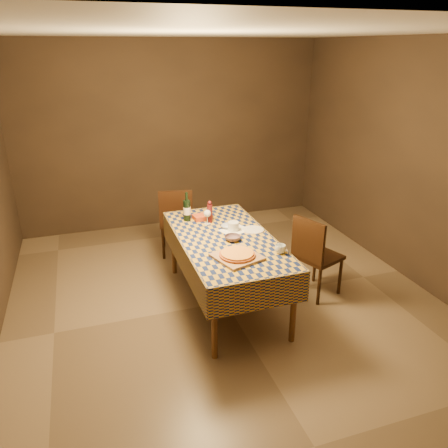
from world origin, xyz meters
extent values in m
plane|color=brown|center=(0.00, 0.00, 0.00)|extent=(5.00, 5.00, 0.00)
plane|color=white|center=(0.00, 0.00, 2.70)|extent=(5.00, 5.00, 0.00)
cube|color=#34271D|center=(0.00, 2.50, 1.35)|extent=(4.50, 0.10, 2.70)
cube|color=#34271D|center=(0.00, -2.50, 1.35)|extent=(4.50, 0.10, 2.70)
cube|color=#34271D|center=(2.25, 0.00, 1.35)|extent=(0.10, 5.00, 2.70)
cylinder|color=brown|center=(-0.38, -0.83, 0.38)|extent=(0.06, 0.06, 0.75)
cylinder|color=brown|center=(0.38, -0.83, 0.38)|extent=(0.06, 0.06, 0.75)
cylinder|color=brown|center=(-0.38, 0.83, 0.38)|extent=(0.06, 0.06, 0.75)
cylinder|color=brown|center=(0.38, 0.83, 0.38)|extent=(0.06, 0.06, 0.75)
cube|color=brown|center=(0.00, 0.00, 0.74)|extent=(0.90, 1.80, 0.03)
cube|color=brown|center=(0.00, 0.00, 0.76)|extent=(0.92, 1.82, 0.02)
cube|color=brown|center=(0.00, -0.92, 0.62)|extent=(0.94, 0.01, 0.30)
cube|color=brown|center=(0.00, 0.92, 0.62)|extent=(0.94, 0.01, 0.30)
cube|color=brown|center=(-0.47, 0.00, 0.62)|extent=(0.01, 1.84, 0.30)
cube|color=brown|center=(0.47, 0.00, 0.62)|extent=(0.01, 1.84, 0.30)
cube|color=#A3764C|center=(-0.05, -0.47, 0.78)|extent=(0.48, 0.48, 0.02)
cylinder|color=#A64B1B|center=(-0.05, -0.47, 0.80)|extent=(0.39, 0.39, 0.02)
cylinder|color=orange|center=(-0.05, -0.47, 0.82)|extent=(0.36, 0.36, 0.01)
cylinder|color=#4D1214|center=(-0.03, 0.45, 0.87)|extent=(0.07, 0.07, 0.21)
sphere|color=#4D1214|center=(-0.03, 0.45, 1.00)|extent=(0.05, 0.05, 0.05)
imported|color=#5D464E|center=(0.04, -0.09, 0.80)|extent=(0.20, 0.20, 0.05)
cylinder|color=silver|center=(-0.07, 0.42, 0.77)|extent=(0.09, 0.09, 0.01)
cylinder|color=silver|center=(-0.07, 0.42, 0.81)|extent=(0.01, 0.01, 0.08)
sphere|color=silver|center=(-0.07, 0.42, 0.89)|extent=(0.08, 0.08, 0.08)
ellipsoid|color=#3D0708|center=(-0.07, 0.42, 0.88)|extent=(0.05, 0.05, 0.03)
cylinder|color=black|center=(-0.26, 0.59, 0.89)|extent=(0.08, 0.08, 0.23)
cylinder|color=black|center=(-0.26, 0.59, 1.05)|extent=(0.03, 0.03, 0.10)
cylinder|color=silver|center=(-0.26, 0.59, 0.89)|extent=(0.09, 0.09, 0.08)
cylinder|color=white|center=(0.14, 0.15, 0.82)|extent=(0.15, 0.15, 0.10)
cube|color=#B94218|center=(-0.09, 0.57, 0.80)|extent=(0.22, 0.17, 0.05)
cylinder|color=white|center=(0.34, 0.08, 0.78)|extent=(0.29, 0.29, 0.01)
imported|color=white|center=(0.38, -0.50, 0.81)|extent=(0.13, 0.13, 0.08)
cube|color=white|center=(0.15, 0.15, 0.77)|extent=(0.35, 0.31, 0.00)
ellipsoid|color=#98A7C3|center=(0.12, 0.23, 0.80)|extent=(0.23, 0.21, 0.06)
cube|color=black|center=(-0.22, 1.39, 0.45)|extent=(0.49, 0.49, 0.04)
cube|color=black|center=(-0.26, 1.20, 0.70)|extent=(0.42, 0.12, 0.46)
cylinder|color=black|center=(-0.01, 1.53, 0.21)|extent=(0.04, 0.04, 0.43)
cylinder|color=black|center=(-0.36, 1.60, 0.21)|extent=(0.04, 0.04, 0.43)
cylinder|color=black|center=(-0.08, 1.18, 0.21)|extent=(0.04, 0.04, 0.43)
cylinder|color=black|center=(-0.43, 1.25, 0.21)|extent=(0.04, 0.04, 0.43)
cube|color=black|center=(1.03, -0.12, 0.45)|extent=(0.54, 0.54, 0.04)
cube|color=black|center=(0.85, -0.19, 0.70)|extent=(0.18, 0.40, 0.46)
cylinder|color=black|center=(1.27, -0.23, 0.21)|extent=(0.04, 0.04, 0.43)
cylinder|color=black|center=(1.14, 0.11, 0.21)|extent=(0.04, 0.04, 0.43)
cylinder|color=black|center=(0.93, -0.35, 0.21)|extent=(0.04, 0.04, 0.43)
cylinder|color=black|center=(0.80, -0.02, 0.21)|extent=(0.04, 0.04, 0.43)
camera|label=1|loc=(-1.30, -3.86, 2.59)|focal=35.00mm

